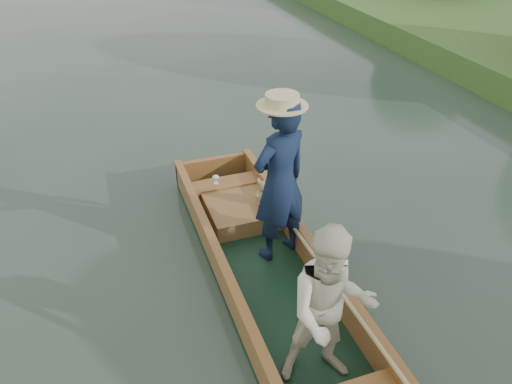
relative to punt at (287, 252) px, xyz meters
name	(u,v)px	position (x,y,z in m)	size (l,w,h in m)	color
ground	(274,294)	(-0.09, 0.09, -0.63)	(120.00, 120.00, 0.00)	#283D30
punt	(287,252)	(0.00, 0.00, 0.00)	(1.22, 5.34, 2.02)	black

